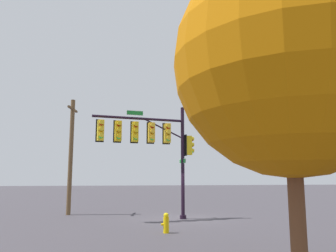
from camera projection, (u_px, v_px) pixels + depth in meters
ground_plane at (183, 219)px, 18.20m from camera, size 120.00×120.00×0.00m
signal_pole_assembly at (151, 139)px, 18.20m from camera, size 5.74×1.77×6.29m
utility_pole at (71, 154)px, 20.57m from camera, size 0.38×1.80×7.17m
fire_hydrant at (166, 223)px, 13.79m from camera, size 0.33×0.24×0.83m
tree_near at (289, 62)px, 6.92m from camera, size 4.87×4.87×7.19m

